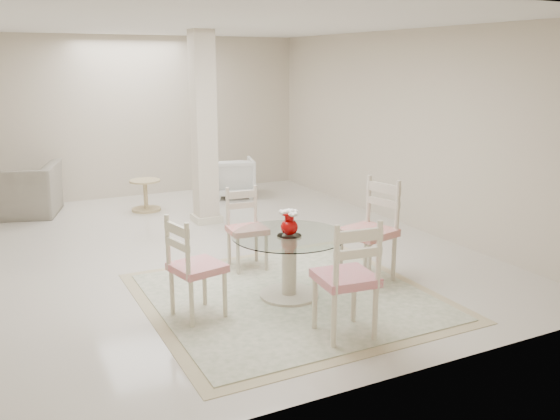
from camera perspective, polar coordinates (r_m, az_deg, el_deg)
name	(u,v)px	position (r m, az deg, el deg)	size (l,w,h in m)	color
ground	(204,251)	(7.40, -7.30, -3.92)	(7.00, 7.00, 0.00)	beige
room_shell	(199,99)	(7.05, -7.78, 10.57)	(6.02, 7.02, 2.71)	beige
column	(204,129)	(8.48, -7.34, 7.74)	(0.30, 0.30, 2.70)	beige
area_rug	(289,296)	(5.94, 0.87, -8.32)	(2.77, 2.77, 0.02)	tan
dining_table	(289,266)	(5.83, 0.89, -5.41)	(1.12, 1.12, 0.65)	beige
red_vase	(289,222)	(5.70, 0.91, -1.19)	(0.20, 0.19, 0.26)	#AD0505
dining_chair_east	(373,222)	(6.30, 8.98, -1.19)	(0.58, 0.58, 1.20)	beige
dining_chair_north	(245,222)	(6.63, -3.37, -1.17)	(0.43, 0.43, 1.01)	beige
dining_chair_west	(190,260)	(5.34, -8.62, -4.82)	(0.50, 0.50, 1.06)	beige
dining_chair_south	(350,271)	(4.92, 6.71, -5.82)	(0.51, 0.51, 1.16)	beige
recliner_taupe	(16,191)	(9.73, -24.06, 1.72)	(1.20, 1.05, 0.78)	gray
armchair_white	(232,177)	(10.25, -4.60, 3.16)	(0.71, 0.73, 0.67)	silver
side_table	(146,196)	(9.47, -12.80, 1.28)	(0.47, 0.47, 0.49)	tan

